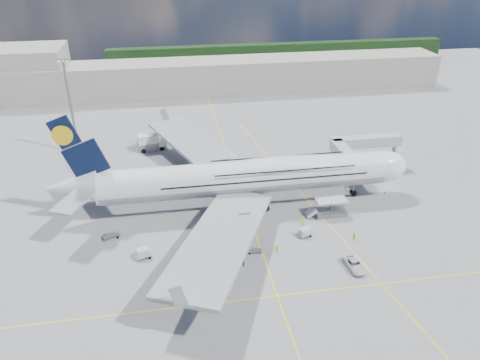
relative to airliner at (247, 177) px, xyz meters
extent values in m
plane|color=gray|center=(-0.26, -10.00, -6.87)|extent=(300.00, 300.00, 0.00)
cube|color=#FFEA0D|center=(-0.26, -10.00, -6.86)|extent=(0.25, 220.00, 0.01)
cube|color=#FFEA0D|center=(-0.26, -30.00, -6.86)|extent=(120.00, 0.25, 0.01)
cube|color=#FFEA0D|center=(13.74, 0.00, -6.86)|extent=(14.16, 99.06, 0.01)
cylinder|color=white|center=(-0.26, 0.00, -0.07)|extent=(62.00, 7.20, 7.20)
cylinder|color=#9EA0A5|center=(-0.26, 0.00, -0.22)|extent=(60.76, 7.13, 7.13)
ellipsoid|color=white|center=(7.74, 0.00, 1.91)|extent=(36.00, 6.84, 3.76)
ellipsoid|color=white|center=(30.74, 0.00, -0.07)|extent=(11.52, 7.20, 7.20)
ellipsoid|color=black|center=(33.98, 0.00, 0.53)|extent=(3.84, 4.16, 1.44)
cone|color=white|center=(-35.76, 0.00, 0.73)|extent=(10.00, 6.84, 6.84)
cube|color=black|center=(-33.76, 0.00, 9.53)|extent=(11.02, 0.46, 14.61)
cylinder|color=yellow|center=(-35.86, 0.00, 12.03)|extent=(4.00, 0.60, 4.00)
cube|color=#999EA3|center=(-8.26, 20.00, -1.27)|extent=(25.49, 39.15, 3.35)
cube|color=#999EA3|center=(-8.26, -20.00, -1.27)|extent=(25.49, 39.15, 3.35)
cylinder|color=#B7BABF|center=(-3.26, 12.50, -3.67)|extent=(5.20, 3.50, 3.50)
cylinder|color=#B7BABF|center=(-7.76, 23.00, -3.67)|extent=(5.20, 3.50, 3.50)
cylinder|color=#B7BABF|center=(-3.26, -12.50, -3.67)|extent=(5.20, 3.50, 3.50)
cylinder|color=#B7BABF|center=(-7.76, -23.00, -3.67)|extent=(5.20, 3.50, 3.50)
cylinder|color=gray|center=(24.74, 0.00, -4.67)|extent=(0.44, 0.44, 3.80)
cylinder|color=black|center=(24.74, 0.00, -6.22)|extent=(1.30, 0.90, 1.30)
cylinder|color=gray|center=(-0.26, 0.00, -4.67)|extent=(0.56, 0.56, 3.80)
cylinder|color=black|center=(-0.26, 3.20, -6.12)|extent=(1.50, 0.90, 1.50)
cube|color=#B7B7BC|center=(24.74, 8.60, 0.23)|extent=(3.00, 10.00, 2.60)
cube|color=#B7B7BC|center=(32.74, 13.60, 0.23)|extent=(18.00, 3.00, 2.60)
cylinder|color=gray|center=(26.74, 11.60, -3.32)|extent=(0.80, 0.80, 7.10)
cylinder|color=black|center=(26.74, 11.60, -6.42)|extent=(0.90, 0.80, 0.90)
cylinder|color=gray|center=(40.74, 13.60, -3.32)|extent=(1.00, 1.00, 7.10)
cube|color=gray|center=(40.74, 13.60, -6.47)|extent=(2.00, 2.00, 0.80)
cylinder|color=#B7B7BC|center=(24.74, 4.80, 0.23)|extent=(3.60, 3.60, 2.80)
cube|color=silver|center=(16.74, -7.10, -3.37)|extent=(6.50, 3.20, 0.35)
cube|color=gray|center=(16.74, -7.10, -6.32)|extent=(6.50, 3.20, 1.10)
cube|color=gray|center=(16.74, -7.10, -4.82)|extent=(0.22, 1.99, 3.00)
cylinder|color=black|center=(14.14, -8.30, -6.52)|extent=(0.70, 0.30, 0.70)
cube|color=silver|center=(12.54, -7.10, -5.87)|extent=(2.16, 2.60, 1.60)
cylinder|color=gray|center=(-40.26, 35.00, 5.63)|extent=(0.70, 0.70, 25.00)
cube|color=gray|center=(-40.26, 35.00, 18.33)|extent=(3.00, 0.40, 0.60)
cube|color=#B2AD9E|center=(-0.26, 85.00, -0.87)|extent=(180.00, 16.00, 12.00)
cube|color=#B2AD9E|center=(-70.26, 90.00, 2.13)|extent=(40.00, 22.00, 18.00)
cube|color=#193814|center=(39.74, 130.00, -2.87)|extent=(160.00, 6.00, 8.00)
cube|color=gray|center=(-16.00, -22.71, -6.57)|extent=(2.90, 2.13, 0.16)
cylinder|color=black|center=(-17.04, -23.23, -6.68)|extent=(0.38, 0.16, 0.38)
cylinder|color=black|center=(-14.97, -22.19, -6.68)|extent=(0.38, 0.16, 0.38)
cube|color=gray|center=(-22.22, -15.81, -6.52)|extent=(3.34, 2.40, 0.18)
cylinder|color=black|center=(-23.43, -16.41, -6.65)|extent=(0.44, 0.18, 0.44)
cylinder|color=black|center=(-21.02, -15.20, -6.65)|extent=(0.44, 0.18, 0.44)
cube|color=silver|center=(-22.22, -15.81, -5.72)|extent=(2.54, 2.07, 1.50)
cube|color=gray|center=(-11.16, -8.23, -6.53)|extent=(3.24, 2.54, 0.17)
cylinder|color=black|center=(-12.31, -8.80, -6.66)|extent=(0.42, 0.17, 0.42)
cylinder|color=black|center=(-10.01, -7.66, -6.66)|extent=(0.42, 0.17, 0.42)
cube|color=gray|center=(-28.54, -8.05, -6.49)|extent=(3.63, 2.80, 0.19)
cylinder|color=black|center=(-29.83, -8.69, -6.63)|extent=(0.47, 0.19, 0.47)
cylinder|color=black|center=(-27.25, -7.41, -6.63)|extent=(0.47, 0.19, 0.47)
cube|color=gray|center=(9.09, -14.04, -6.55)|extent=(3.04, 2.20, 0.16)
cylinder|color=black|center=(8.00, -14.58, -6.67)|extent=(0.40, 0.16, 0.40)
cylinder|color=black|center=(10.19, -13.49, -6.67)|extent=(0.40, 0.16, 0.40)
cube|color=silver|center=(9.09, -14.04, -5.82)|extent=(2.32, 1.90, 1.37)
cube|color=gray|center=(-1.63, -17.58, -6.56)|extent=(2.83, 1.79, 0.16)
cylinder|color=black|center=(-2.69, -18.11, -6.67)|extent=(0.39, 0.16, 0.39)
cylinder|color=black|center=(-0.57, -17.05, -6.67)|extent=(0.39, 0.16, 0.39)
cube|color=white|center=(-3.95, -16.60, -6.17)|extent=(3.07, 2.08, 1.31)
cube|color=black|center=(-3.95, -16.60, -5.36)|extent=(1.31, 1.45, 0.50)
cylinder|color=black|center=(-4.95, -17.15, -6.55)|extent=(0.64, 0.25, 0.64)
cylinder|color=black|center=(-2.94, -16.05, -6.55)|extent=(0.64, 0.25, 0.64)
cube|color=gray|center=(-8.25, 13.45, -5.83)|extent=(7.18, 4.16, 2.08)
cube|color=white|center=(-8.98, 13.45, -3.85)|extent=(5.50, 3.81, 2.29)
cube|color=white|center=(-5.65, 13.45, -4.89)|extent=(2.43, 2.80, 1.67)
cube|color=black|center=(-4.92, 13.45, -4.68)|extent=(0.69, 2.05, 0.94)
cylinder|color=black|center=(-5.96, 12.25, -6.30)|extent=(1.15, 0.36, 1.15)
cylinder|color=black|center=(-10.54, 14.65, -6.30)|extent=(1.15, 0.36, 1.15)
cube|color=red|center=(-8.98, 13.45, -4.58)|extent=(5.56, 3.87, 0.52)
cube|color=gray|center=(-20.49, 33.56, -5.72)|extent=(7.84, 4.06, 2.30)
cube|color=white|center=(-21.29, 33.56, -3.54)|extent=(5.94, 3.82, 2.53)
cube|color=white|center=(-17.62, 33.56, -4.69)|extent=(2.51, 2.97, 1.84)
cube|color=black|center=(-16.81, 33.56, -4.46)|extent=(0.58, 2.29, 1.03)
cylinder|color=black|center=(-17.96, 32.24, -6.24)|extent=(1.26, 0.40, 1.26)
cylinder|color=black|center=(-23.02, 34.88, -6.24)|extent=(1.26, 0.40, 1.26)
imported|color=silver|center=(14.94, -25.20, -6.09)|extent=(3.09, 5.83, 1.56)
imported|color=#BBF519|center=(23.85, 2.67, -5.99)|extent=(0.75, 0.63, 1.75)
imported|color=#B9FD1A|center=(18.09, -17.09, -6.03)|extent=(0.98, 1.03, 1.67)
imported|color=#9FF71A|center=(-7.97, -7.48, -6.04)|extent=(0.88, 1.03, 1.66)
imported|color=#E2FF1A|center=(9.95, -9.80, -6.01)|extent=(0.93, 1.00, 1.72)
imported|color=#A5E017|center=(2.45, -18.57, -5.99)|extent=(1.27, 0.95, 1.75)
cone|color=red|center=(32.31, -0.28, -6.61)|extent=(0.40, 0.40, 0.51)
cube|color=red|center=(32.31, -0.28, -6.85)|extent=(0.34, 0.34, 0.03)
cone|color=red|center=(-8.76, 11.02, -6.63)|extent=(0.38, 0.38, 0.48)
cube|color=red|center=(-8.76, 11.02, -6.86)|extent=(0.33, 0.33, 0.03)
cone|color=red|center=(-6.48, 28.31, -6.57)|extent=(0.46, 0.46, 0.59)
cube|color=red|center=(-6.48, 28.31, -6.85)|extent=(0.40, 0.40, 0.03)
cone|color=red|center=(-6.40, -15.94, -6.58)|extent=(0.46, 0.46, 0.58)
cube|color=red|center=(-6.40, -15.94, -6.85)|extent=(0.40, 0.40, 0.03)
cone|color=red|center=(-8.26, -18.71, -6.60)|extent=(0.42, 0.42, 0.54)
cube|color=red|center=(-8.26, -18.71, -6.85)|extent=(0.37, 0.37, 0.03)
cone|color=red|center=(-38.62, 7.99, -6.62)|extent=(0.39, 0.39, 0.49)
cube|color=red|center=(-38.62, 7.99, -6.85)|extent=(0.34, 0.34, 0.03)
camera|label=1|loc=(-16.25, -87.49, 45.66)|focal=35.00mm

